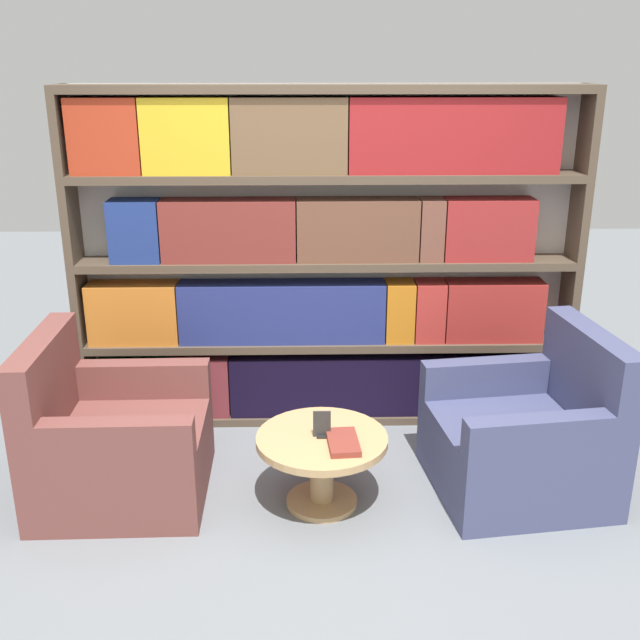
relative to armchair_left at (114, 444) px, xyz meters
name	(u,v)px	position (x,y,z in m)	size (l,w,h in m)	color
ground_plane	(334,542)	(1.17, -0.48, -0.30)	(14.00, 14.00, 0.00)	slate
bookshelf	(322,264)	(1.14, 0.91, 0.74)	(3.12, 0.30, 2.11)	silver
armchair_left	(114,444)	(0.00, 0.00, 0.00)	(0.89, 0.86, 0.90)	brown
armchair_right	(526,439)	(2.23, 0.01, 0.00)	(0.98, 0.95, 0.90)	#42476B
coffee_table	(322,456)	(1.11, -0.14, -0.01)	(0.69, 0.69, 0.40)	tan
table_sign	(322,426)	(1.11, -0.14, 0.16)	(0.09, 0.06, 0.14)	black
stray_book	(343,442)	(1.22, -0.23, 0.12)	(0.17, 0.28, 0.03)	brown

